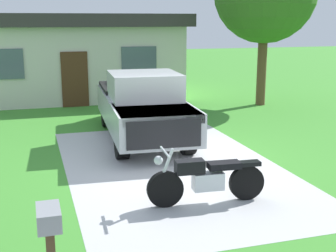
{
  "coord_description": "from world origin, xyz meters",
  "views": [
    {
      "loc": [
        -3.0,
        -9.5,
        3.29
      ],
      "look_at": [
        -0.02,
        0.29,
        0.9
      ],
      "focal_mm": 49.05,
      "sensor_mm": 36.0,
      "label": 1
    }
  ],
  "objects_px": {
    "motorcycle": "(206,178)",
    "pickup_truck": "(142,105)",
    "neighbor_house": "(68,55)",
    "mailbox": "(50,232)"
  },
  "relations": [
    {
      "from": "pickup_truck",
      "to": "neighbor_house",
      "type": "bearing_deg",
      "value": 99.34
    },
    {
      "from": "motorcycle",
      "to": "mailbox",
      "type": "xyz_separation_m",
      "value": [
        -2.84,
        -2.44,
        0.51
      ]
    },
    {
      "from": "mailbox",
      "to": "neighbor_house",
      "type": "bearing_deg",
      "value": 84.18
    },
    {
      "from": "motorcycle",
      "to": "neighbor_house",
      "type": "distance_m",
      "value": 13.01
    },
    {
      "from": "motorcycle",
      "to": "pickup_truck",
      "type": "xyz_separation_m",
      "value": [
        0.02,
        4.96,
        0.48
      ]
    },
    {
      "from": "motorcycle",
      "to": "pickup_truck",
      "type": "distance_m",
      "value": 4.99
    },
    {
      "from": "pickup_truck",
      "to": "neighbor_house",
      "type": "height_order",
      "value": "neighbor_house"
    },
    {
      "from": "mailbox",
      "to": "neighbor_house",
      "type": "distance_m",
      "value": 15.42
    },
    {
      "from": "motorcycle",
      "to": "mailbox",
      "type": "relative_size",
      "value": 1.76
    },
    {
      "from": "pickup_truck",
      "to": "neighbor_house",
      "type": "distance_m",
      "value": 8.06
    }
  ]
}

